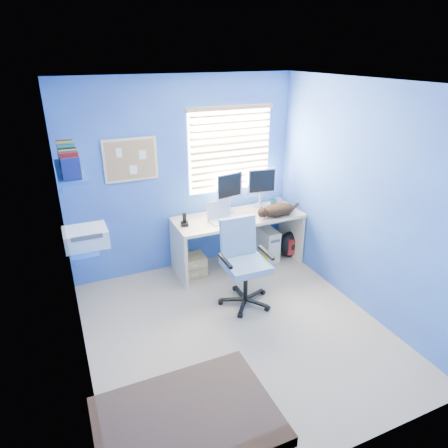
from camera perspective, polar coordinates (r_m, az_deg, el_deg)
name	(u,v)px	position (r m, az deg, el deg)	size (l,w,h in m)	color
floor	(236,330)	(4.41, 1.68, -14.87)	(3.00, 3.20, 0.00)	tan
ceiling	(239,83)	(3.46, 2.20, 19.52)	(3.00, 3.20, 0.00)	white
wall_back	(183,177)	(5.17, -5.83, 6.66)	(3.00, 0.01, 2.50)	#384DBA
wall_front	(351,318)	(2.61, 17.66, -12.74)	(3.00, 0.01, 2.50)	#384DBA
wall_left	(69,253)	(3.45, -21.24, -3.83)	(0.01, 3.20, 2.50)	#384DBA
wall_right	(362,200)	(4.58, 19.13, 3.19)	(0.01, 3.20, 2.50)	#384DBA
desk	(238,241)	(5.41, 1.99, -2.47)	(1.72, 0.65, 0.74)	#D4B57D
laptop	(223,213)	(5.05, -0.21, 1.58)	(0.33, 0.26, 0.22)	silver
monitor_left	(229,192)	(5.31, 0.67, 4.53)	(0.40, 0.12, 0.54)	silver
monitor_right	(261,188)	(5.53, 5.28, 5.21)	(0.40, 0.12, 0.54)	silver
phone	(184,219)	(4.96, -5.68, 0.71)	(0.09, 0.11, 0.17)	black
mug	(273,203)	(5.62, 7.06, 3.05)	(0.10, 0.09, 0.10)	#1E7578
cd_spindle	(277,200)	(5.76, 7.63, 3.39)	(0.13, 0.13, 0.07)	silver
cat	(278,210)	(5.27, 7.71, 2.02)	(0.47, 0.24, 0.17)	black
tower_pc	(267,243)	(5.71, 6.14, -2.74)	(0.19, 0.44, 0.45)	beige
drawer_boxes	(192,265)	(5.32, -4.63, -5.85)	(0.35, 0.28, 0.27)	tan
yellow_book	(265,258)	(5.54, 5.85, -4.82)	(0.03, 0.17, 0.24)	yellow
backpack	(290,244)	(5.81, 9.37, -2.81)	(0.32, 0.25, 0.38)	black
bed_corner	(188,445)	(3.13, -5.11, -28.93)	(1.12, 0.80, 0.54)	brown
office_chair	(244,273)	(4.66, 2.85, -7.05)	(0.60, 0.60, 1.00)	black
window_blinds	(231,150)	(5.29, 0.96, 10.54)	(1.15, 0.05, 1.10)	white
corkboard	(131,160)	(4.91, -13.19, 8.91)	(0.64, 0.02, 0.52)	#D4B57D
wall_shelves	(76,199)	(4.08, -20.34, 3.33)	(0.42, 0.90, 1.05)	blue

